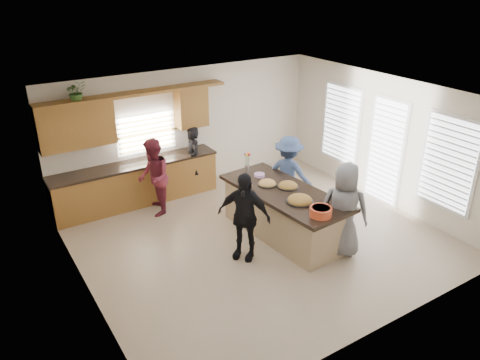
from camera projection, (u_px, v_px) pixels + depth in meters
floor at (259, 238)px, 9.09m from camera, size 6.50×6.50×0.00m
room_shell at (261, 146)px, 8.30m from camera, size 6.52×6.02×2.81m
back_cabinetry at (132, 165)px, 10.10m from camera, size 4.08×0.66×2.46m
right_wall_glazing at (388, 145)px, 10.00m from camera, size 0.06×4.00×2.25m
island at (284, 214)px, 9.05m from camera, size 1.37×2.78×0.95m
platter_front at (300, 201)px, 8.40m from camera, size 0.50×0.50×0.20m
platter_mid at (288, 186)px, 8.97m from camera, size 0.41×0.41×0.17m
platter_back at (267, 184)px, 9.06m from camera, size 0.38×0.38×0.15m
salad_bowl at (321, 211)px, 7.91m from camera, size 0.38×0.38×0.16m
clear_cup at (334, 200)px, 8.40m from camera, size 0.08×0.08×0.09m
plate_stack at (259, 175)px, 9.44m from camera, size 0.22×0.22×0.06m
flower_vase at (247, 162)px, 9.56m from camera, size 0.14×0.14×0.42m
potted_plant at (76, 92)px, 9.01m from camera, size 0.41×0.36×0.43m
woman_left_back at (193, 160)px, 10.73m from camera, size 0.44×0.61×1.55m
woman_left_mid at (154, 177)px, 9.71m from camera, size 0.83×0.95×1.65m
woman_left_front at (244, 216)px, 8.19m from camera, size 0.91×1.01×1.65m
woman_right_back at (288, 174)px, 9.86m from camera, size 1.11×1.24×1.66m
woman_right_front at (344, 210)px, 8.29m from camera, size 0.99×1.02×1.76m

